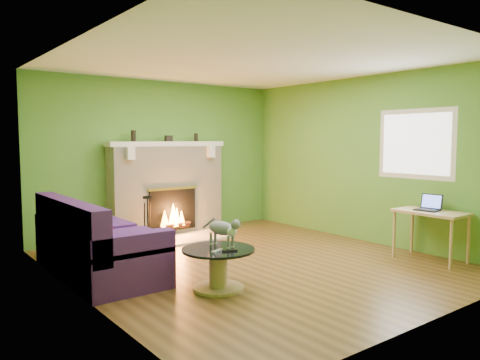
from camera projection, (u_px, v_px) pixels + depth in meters
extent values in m
plane|color=#553518|center=(253.00, 263.00, 6.14)|extent=(5.00, 5.00, 0.00)
plane|color=white|center=(254.00, 61.00, 5.91)|extent=(5.00, 5.00, 0.00)
plane|color=#4B832B|center=(162.00, 158.00, 8.01)|extent=(5.00, 0.00, 5.00)
plane|color=#4B832B|center=(435.00, 176.00, 4.05)|extent=(5.00, 0.00, 5.00)
plane|color=#4B832B|center=(79.00, 171.00, 4.67)|extent=(0.00, 5.00, 5.00)
plane|color=#4B832B|center=(364.00, 159.00, 7.39)|extent=(0.00, 5.00, 5.00)
plane|color=silver|center=(416.00, 144.00, 6.65)|extent=(0.00, 1.20, 1.20)
plane|color=white|center=(415.00, 144.00, 6.64)|extent=(0.00, 1.06, 1.06)
cube|color=beige|center=(167.00, 191.00, 7.91)|extent=(2.00, 0.35, 1.50)
cube|color=black|center=(173.00, 210.00, 7.79)|extent=(0.85, 0.03, 0.68)
cube|color=gold|center=(173.00, 189.00, 7.75)|extent=(0.91, 0.02, 0.04)
cylinder|color=black|center=(174.00, 227.00, 7.79)|extent=(0.55, 0.07, 0.07)
cube|color=white|center=(167.00, 144.00, 7.82)|extent=(2.10, 0.28, 0.08)
cube|color=white|center=(130.00, 153.00, 7.23)|extent=(0.12, 0.10, 0.20)
cube|color=white|center=(211.00, 152.00, 8.14)|extent=(0.12, 0.10, 0.20)
cube|color=beige|center=(183.00, 238.00, 7.56)|extent=(1.50, 0.75, 0.03)
cube|color=white|center=(167.00, 144.00, 7.82)|extent=(2.10, 0.28, 0.08)
cube|color=#40195F|center=(99.00, 255.00, 5.60)|extent=(0.93, 2.06, 0.46)
cube|color=#40195F|center=(69.00, 225.00, 5.35)|extent=(0.21, 2.06, 0.58)
cube|color=#40195F|center=(131.00, 245.00, 4.84)|extent=(0.93, 0.21, 0.23)
cube|color=#40195F|center=(73.00, 220.00, 6.30)|extent=(0.93, 0.21, 0.23)
cube|color=#40195F|center=(123.00, 238.00, 5.14)|extent=(0.74, 0.55, 0.13)
cube|color=#40195F|center=(100.00, 229.00, 5.69)|extent=(0.74, 0.55, 0.13)
cube|color=#40195F|center=(83.00, 222.00, 6.15)|extent=(0.74, 0.55, 0.13)
cylinder|color=tan|center=(218.00, 288.00, 5.06)|extent=(0.55, 0.55, 0.03)
cylinder|color=tan|center=(218.00, 269.00, 5.04)|extent=(0.20, 0.20, 0.39)
cylinder|color=black|center=(218.00, 250.00, 5.02)|extent=(0.79, 0.79, 0.02)
cube|color=tan|center=(431.00, 212.00, 6.20)|extent=(0.52, 0.90, 0.04)
cylinder|color=tan|center=(451.00, 245.00, 5.78)|extent=(0.04, 0.04, 0.63)
cylinder|color=tan|center=(468.00, 240.00, 6.04)|extent=(0.04, 0.04, 0.63)
cylinder|color=tan|center=(394.00, 234.00, 6.42)|extent=(0.04, 0.04, 0.63)
cylinder|color=tan|center=(412.00, 230.00, 6.68)|extent=(0.04, 0.04, 0.63)
cube|color=gray|center=(217.00, 251.00, 4.86)|extent=(0.17, 0.11, 0.02)
cube|color=black|center=(230.00, 251.00, 4.89)|extent=(0.16, 0.10, 0.02)
cylinder|color=black|center=(133.00, 136.00, 7.48)|extent=(0.08, 0.08, 0.18)
cylinder|color=black|center=(196.00, 137.00, 8.19)|extent=(0.07, 0.07, 0.14)
cube|color=black|center=(169.00, 138.00, 7.86)|extent=(0.12, 0.08, 0.10)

